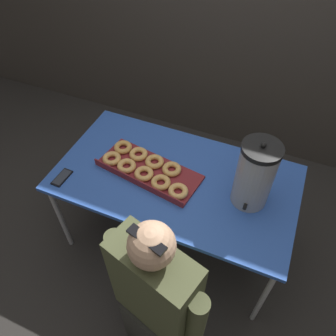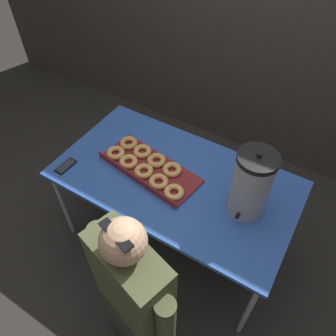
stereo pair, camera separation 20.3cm
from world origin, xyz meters
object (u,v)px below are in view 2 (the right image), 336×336
(cell_phone, at_px, (66,166))
(person_seated, at_px, (134,297))
(coffee_urn, at_px, (251,184))
(donut_box, at_px, (147,166))

(cell_phone, height_order, person_seated, person_seated)
(person_seated, bearing_deg, coffee_urn, -95.33)
(cell_phone, distance_m, person_seated, 0.94)
(coffee_urn, relative_size, person_seated, 0.36)
(donut_box, height_order, coffee_urn, coffee_urn)
(coffee_urn, height_order, cell_phone, coffee_urn)
(cell_phone, bearing_deg, coffee_urn, 16.97)
(coffee_urn, xyz_separation_m, person_seated, (-0.28, -0.72, -0.33))
(cell_phone, relative_size, person_seated, 0.12)
(donut_box, height_order, cell_phone, donut_box)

